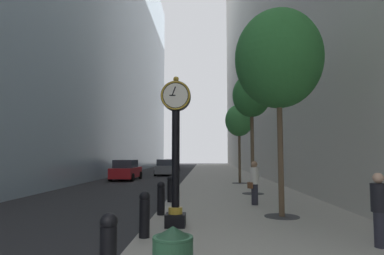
{
  "coord_description": "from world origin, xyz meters",
  "views": [
    {
      "loc": [
        1.67,
        -2.68,
        2.1
      ],
      "look_at": [
        1.01,
        14.58,
        3.55
      ],
      "focal_mm": 30.81,
      "sensor_mm": 36.0,
      "label": 1
    }
  ],
  "objects_px": {
    "pedestrian_by_clock": "(379,208)",
    "car_blue_far": "(172,165)",
    "street_tree_near": "(278,59)",
    "car_grey_near": "(166,168)",
    "street_tree_mid_near": "(251,96)",
    "bollard_fourth": "(170,188)",
    "street_clock": "(176,143)",
    "street_tree_mid_far": "(239,121)",
    "pedestrian_walking": "(254,182)",
    "bollard_fifth": "(176,182)",
    "bollard_third": "(161,197)",
    "car_red_mid": "(126,170)",
    "bollard_nearest": "(108,248)",
    "bollard_second": "(145,213)"
  },
  "relations": [
    {
      "from": "bollard_third",
      "to": "car_red_mid",
      "type": "bearing_deg",
      "value": 107.18
    },
    {
      "from": "bollard_second",
      "to": "street_tree_near",
      "type": "relative_size",
      "value": 0.16
    },
    {
      "from": "pedestrian_walking",
      "to": "car_blue_far",
      "type": "relative_size",
      "value": 0.37
    },
    {
      "from": "pedestrian_walking",
      "to": "car_grey_near",
      "type": "bearing_deg",
      "value": 105.97
    },
    {
      "from": "bollard_nearest",
      "to": "pedestrian_by_clock",
      "type": "height_order",
      "value": "pedestrian_by_clock"
    },
    {
      "from": "bollard_third",
      "to": "street_tree_near",
      "type": "distance_m",
      "value": 5.99
    },
    {
      "from": "street_tree_mid_far",
      "to": "car_red_mid",
      "type": "relative_size",
      "value": 1.24
    },
    {
      "from": "car_grey_near",
      "to": "pedestrian_by_clock",
      "type": "bearing_deg",
      "value": -73.87
    },
    {
      "from": "street_tree_near",
      "to": "pedestrian_by_clock",
      "type": "xyz_separation_m",
      "value": [
        1.29,
        -3.44,
        -4.29
      ]
    },
    {
      "from": "street_clock",
      "to": "car_grey_near",
      "type": "distance_m",
      "value": 25.45
    },
    {
      "from": "bollard_third",
      "to": "pedestrian_walking",
      "type": "height_order",
      "value": "pedestrian_walking"
    },
    {
      "from": "street_tree_near",
      "to": "car_red_mid",
      "type": "xyz_separation_m",
      "value": [
        -9.09,
        17.0,
        -4.44
      ]
    },
    {
      "from": "bollard_fourth",
      "to": "car_red_mid",
      "type": "bearing_deg",
      "value": 110.59
    },
    {
      "from": "street_clock",
      "to": "street_tree_near",
      "type": "distance_m",
      "value": 4.59
    },
    {
      "from": "street_clock",
      "to": "bollard_nearest",
      "type": "height_order",
      "value": "street_clock"
    },
    {
      "from": "bollard_nearest",
      "to": "street_tree_mid_near",
      "type": "height_order",
      "value": "street_tree_mid_near"
    },
    {
      "from": "street_clock",
      "to": "street_tree_mid_far",
      "type": "bearing_deg",
      "value": 77.03
    },
    {
      "from": "street_tree_near",
      "to": "car_grey_near",
      "type": "xyz_separation_m",
      "value": [
        -6.53,
        23.6,
        -4.46
      ]
    },
    {
      "from": "bollard_nearest",
      "to": "street_tree_near",
      "type": "bearing_deg",
      "value": 55.99
    },
    {
      "from": "street_tree_near",
      "to": "car_grey_near",
      "type": "distance_m",
      "value": 24.89
    },
    {
      "from": "bollard_fourth",
      "to": "car_red_mid",
      "type": "height_order",
      "value": "car_red_mid"
    },
    {
      "from": "street_clock",
      "to": "street_tree_mid_far",
      "type": "relative_size",
      "value": 0.76
    },
    {
      "from": "bollard_fourth",
      "to": "bollard_third",
      "type": "bearing_deg",
      "value": -90.0
    },
    {
      "from": "bollard_fifth",
      "to": "bollard_third",
      "type": "bearing_deg",
      "value": -90.0
    },
    {
      "from": "street_tree_near",
      "to": "car_grey_near",
      "type": "relative_size",
      "value": 1.66
    },
    {
      "from": "car_red_mid",
      "to": "street_tree_mid_far",
      "type": "bearing_deg",
      "value": -26.03
    },
    {
      "from": "car_red_mid",
      "to": "bollard_fourth",
      "type": "bearing_deg",
      "value": -69.41
    },
    {
      "from": "bollard_second",
      "to": "street_tree_near",
      "type": "bearing_deg",
      "value": 35.66
    },
    {
      "from": "bollard_third",
      "to": "street_tree_mid_far",
      "type": "height_order",
      "value": "street_tree_mid_far"
    },
    {
      "from": "street_tree_mid_far",
      "to": "pedestrian_walking",
      "type": "bearing_deg",
      "value": -92.75
    },
    {
      "from": "street_clock",
      "to": "bollard_nearest",
      "type": "distance_m",
      "value": 4.57
    },
    {
      "from": "pedestrian_by_clock",
      "to": "car_blue_far",
      "type": "bearing_deg",
      "value": 102.86
    },
    {
      "from": "street_tree_mid_far",
      "to": "car_red_mid",
      "type": "height_order",
      "value": "street_tree_mid_far"
    },
    {
      "from": "street_clock",
      "to": "car_red_mid",
      "type": "distance_m",
      "value": 19.54
    },
    {
      "from": "bollard_second",
      "to": "car_red_mid",
      "type": "xyz_separation_m",
      "value": [
        -5.2,
        19.79,
        0.11
      ]
    },
    {
      "from": "pedestrian_walking",
      "to": "car_blue_far",
      "type": "bearing_deg",
      "value": 102.06
    },
    {
      "from": "car_blue_far",
      "to": "street_tree_mid_near",
      "type": "bearing_deg",
      "value": -75.16
    },
    {
      "from": "street_tree_mid_near",
      "to": "street_tree_mid_far",
      "type": "distance_m",
      "value": 6.31
    },
    {
      "from": "pedestrian_by_clock",
      "to": "bollard_second",
      "type": "bearing_deg",
      "value": 172.87
    },
    {
      "from": "bollard_nearest",
      "to": "bollard_third",
      "type": "bearing_deg",
      "value": 90.0
    },
    {
      "from": "street_tree_near",
      "to": "pedestrian_walking",
      "type": "height_order",
      "value": "street_tree_near"
    },
    {
      "from": "bollard_fourth",
      "to": "bollard_fifth",
      "type": "relative_size",
      "value": 1.0
    },
    {
      "from": "street_tree_mid_near",
      "to": "pedestrian_by_clock",
      "type": "bearing_deg",
      "value": -82.41
    },
    {
      "from": "street_clock",
      "to": "bollard_fourth",
      "type": "distance_m",
      "value": 5.08
    },
    {
      "from": "street_clock",
      "to": "bollard_nearest",
      "type": "relative_size",
      "value": 3.83
    },
    {
      "from": "bollard_nearest",
      "to": "car_blue_far",
      "type": "distance_m",
      "value": 37.4
    },
    {
      "from": "bollard_fourth",
      "to": "street_tree_near",
      "type": "height_order",
      "value": "street_tree_near"
    },
    {
      "from": "bollard_fifth",
      "to": "car_blue_far",
      "type": "distance_m",
      "value": 25.54
    },
    {
      "from": "bollard_fifth",
      "to": "street_tree_mid_far",
      "type": "relative_size",
      "value": 0.2
    },
    {
      "from": "pedestrian_walking",
      "to": "car_red_mid",
      "type": "xyz_separation_m",
      "value": [
        -8.61,
        14.51,
        -0.22
      ]
    }
  ]
}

